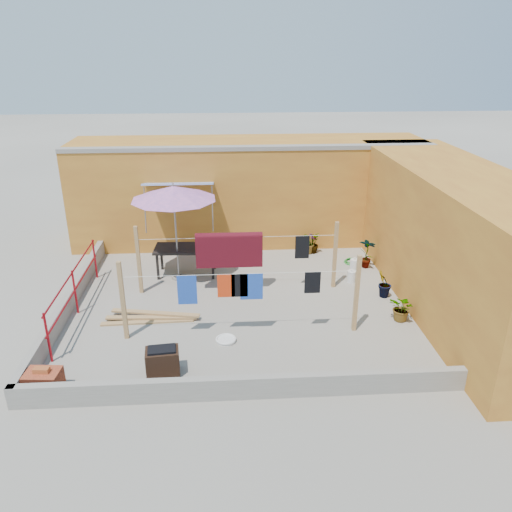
% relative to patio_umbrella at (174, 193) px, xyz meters
% --- Properties ---
extents(ground, '(80.00, 80.00, 0.00)m').
position_rel_patio_umbrella_xyz_m(ground, '(1.60, -1.60, -2.39)').
color(ground, '#9E998E').
rests_on(ground, ground).
extents(wall_back, '(11.00, 3.27, 3.21)m').
position_rel_patio_umbrella_xyz_m(wall_back, '(2.10, 3.09, -0.78)').
color(wall_back, '#C0802A').
rests_on(wall_back, ground).
extents(wall_right, '(2.40, 9.00, 3.20)m').
position_rel_patio_umbrella_xyz_m(wall_right, '(6.80, -1.60, -0.79)').
color(wall_right, '#C0802A').
rests_on(wall_right, ground).
extents(parapet_front, '(8.30, 0.16, 0.44)m').
position_rel_patio_umbrella_xyz_m(parapet_front, '(1.60, -5.18, -2.17)').
color(parapet_front, gray).
rests_on(parapet_front, ground).
extents(parapet_left, '(0.16, 7.30, 0.44)m').
position_rel_patio_umbrella_xyz_m(parapet_left, '(-2.48, -1.60, -2.17)').
color(parapet_left, gray).
rests_on(parapet_left, ground).
extents(red_railing, '(0.05, 4.20, 1.10)m').
position_rel_patio_umbrella_xyz_m(red_railing, '(-2.25, -1.80, -1.67)').
color(red_railing, '#A2101A').
rests_on(red_railing, ground).
extents(clothesline_rig, '(5.09, 2.35, 1.80)m').
position_rel_patio_umbrella_xyz_m(clothesline_rig, '(1.44, -1.09, -1.32)').
color(clothesline_rig, tan).
rests_on(clothesline_rig, ground).
extents(patio_umbrella, '(2.32, 2.32, 2.66)m').
position_rel_patio_umbrella_xyz_m(patio_umbrella, '(0.00, 0.00, 0.00)').
color(patio_umbrella, gray).
rests_on(patio_umbrella, ground).
extents(outdoor_table, '(1.74, 0.93, 0.80)m').
position_rel_patio_umbrella_xyz_m(outdoor_table, '(0.21, 0.27, -1.67)').
color(outdoor_table, black).
rests_on(outdoor_table, ground).
extents(brick_stack, '(0.65, 0.50, 0.54)m').
position_rel_patio_umbrella_xyz_m(brick_stack, '(-2.06, -4.80, -2.16)').
color(brick_stack, '#9C3C24').
rests_on(brick_stack, ground).
extents(lumber_pile, '(2.26, 0.62, 0.14)m').
position_rel_patio_umbrella_xyz_m(lumber_pile, '(-0.46, -2.26, -2.32)').
color(lumber_pile, tan).
rests_on(lumber_pile, ground).
extents(brazier, '(0.67, 0.48, 0.57)m').
position_rel_patio_umbrella_xyz_m(brazier, '(0.03, -4.36, -2.12)').
color(brazier, black).
rests_on(brazier, ground).
extents(white_basin, '(0.45, 0.45, 0.08)m').
position_rel_patio_umbrella_xyz_m(white_basin, '(1.25, -3.29, -2.35)').
color(white_basin, silver).
rests_on(white_basin, ground).
extents(water_jug_a, '(0.24, 0.24, 0.38)m').
position_rel_patio_umbrella_xyz_m(water_jug_a, '(4.91, 0.19, -2.22)').
color(water_jug_a, silver).
rests_on(water_jug_a, ground).
extents(water_jug_b, '(0.23, 0.23, 0.36)m').
position_rel_patio_umbrella_xyz_m(water_jug_b, '(4.65, -0.55, -2.23)').
color(water_jug_b, silver).
rests_on(water_jug_b, ground).
extents(green_hose, '(0.51, 0.51, 0.07)m').
position_rel_patio_umbrella_xyz_m(green_hose, '(5.01, 0.74, -2.36)').
color(green_hose, '#1B7D24').
rests_on(green_hose, ground).
extents(plant_back_a, '(0.74, 0.69, 0.69)m').
position_rel_patio_umbrella_xyz_m(plant_back_a, '(3.83, 1.60, -2.04)').
color(plant_back_a, '#225F1B').
rests_on(plant_back_a, ground).
extents(plant_back_b, '(0.40, 0.40, 0.61)m').
position_rel_patio_umbrella_xyz_m(plant_back_b, '(3.96, 1.60, -2.09)').
color(plant_back_b, '#225F1B').
rests_on(plant_back_b, ground).
extents(plant_right_a, '(0.58, 0.54, 0.91)m').
position_rel_patio_umbrella_xyz_m(plant_right_a, '(5.30, 0.37, -1.94)').
color(plant_right_a, '#225F1B').
rests_on(plant_right_a, ground).
extents(plant_right_b, '(0.52, 0.50, 0.73)m').
position_rel_patio_umbrella_xyz_m(plant_right_b, '(5.23, -1.48, -2.03)').
color(plant_right_b, '#225F1B').
rests_on(plant_right_b, ground).
extents(plant_right_c, '(0.75, 0.76, 0.64)m').
position_rel_patio_umbrella_xyz_m(plant_right_c, '(5.30, -2.67, -2.07)').
color(plant_right_c, '#225F1B').
rests_on(plant_right_c, ground).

